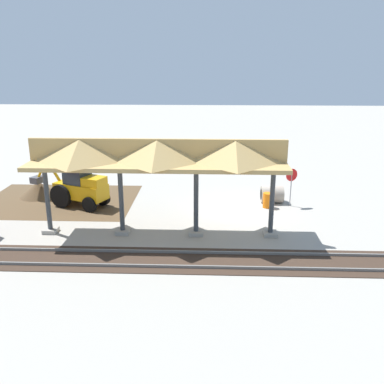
{
  "coord_description": "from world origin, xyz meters",
  "views": [
    {
      "loc": [
        1.86,
        24.12,
        8.53
      ],
      "look_at": [
        2.74,
        1.89,
        1.6
      ],
      "focal_mm": 40.0,
      "sensor_mm": 36.0,
      "label": 1
    }
  ],
  "objects_px": {
    "stop_sign": "(291,179)",
    "backhoe": "(79,186)",
    "traffic_barrel": "(268,200)",
    "concrete_pipe": "(272,194)"
  },
  "relations": [
    {
      "from": "backhoe",
      "to": "stop_sign",
      "type": "bearing_deg",
      "value": -177.91
    },
    {
      "from": "stop_sign",
      "to": "concrete_pipe",
      "type": "height_order",
      "value": "stop_sign"
    },
    {
      "from": "concrete_pipe",
      "to": "traffic_barrel",
      "type": "xyz_separation_m",
      "value": [
        0.39,
        0.97,
        -0.07
      ]
    },
    {
      "from": "stop_sign",
      "to": "traffic_barrel",
      "type": "bearing_deg",
      "value": 14.76
    },
    {
      "from": "stop_sign",
      "to": "traffic_barrel",
      "type": "distance_m",
      "value": 1.89
    },
    {
      "from": "traffic_barrel",
      "to": "stop_sign",
      "type": "bearing_deg",
      "value": -165.24
    },
    {
      "from": "backhoe",
      "to": "concrete_pipe",
      "type": "relative_size",
      "value": 3.83
    },
    {
      "from": "concrete_pipe",
      "to": "traffic_barrel",
      "type": "distance_m",
      "value": 1.05
    },
    {
      "from": "stop_sign",
      "to": "traffic_barrel",
      "type": "xyz_separation_m",
      "value": [
        1.4,
        0.37,
        -1.22
      ]
    },
    {
      "from": "stop_sign",
      "to": "backhoe",
      "type": "xyz_separation_m",
      "value": [
        12.76,
        0.46,
        -0.41
      ]
    }
  ]
}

